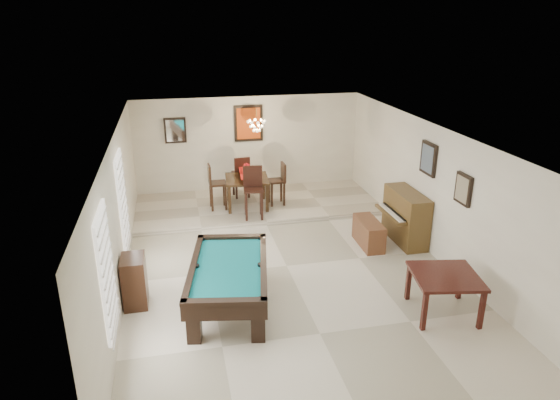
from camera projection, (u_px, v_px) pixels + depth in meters
name	position (u px, v px, depth m)	size (l,w,h in m)	color
ground_plane	(287.00, 266.00, 9.70)	(6.00, 9.00, 0.02)	beige
wall_back	(249.00, 145.00, 13.36)	(6.00, 0.04, 2.60)	silver
wall_front	(387.00, 356.00, 5.12)	(6.00, 0.04, 2.60)	silver
wall_left	(119.00, 217.00, 8.63)	(0.04, 9.00, 2.60)	silver
wall_right	(435.00, 192.00, 9.84)	(0.04, 9.00, 2.60)	silver
ceiling	(287.00, 135.00, 8.79)	(6.00, 9.00, 0.04)	white
dining_step	(258.00, 205.00, 12.65)	(6.00, 2.50, 0.12)	beige
window_left_front	(107.00, 271.00, 6.59)	(0.06, 1.00, 1.70)	white
window_left_rear	(122.00, 199.00, 9.15)	(0.06, 1.00, 1.70)	white
pool_table	(229.00, 287.00, 8.21)	(1.23, 2.28, 0.76)	black
square_table	(443.00, 294.00, 8.05)	(1.02, 1.02, 0.71)	black
upright_piano	(400.00, 217.00, 10.57)	(0.74, 1.33, 1.11)	brown
piano_bench	(369.00, 233.00, 10.47)	(0.39, 1.00, 0.56)	brown
apothecary_chest	(134.00, 281.00, 8.28)	(0.38, 0.58, 0.86)	black
dining_table	(247.00, 190.00, 12.25)	(1.03, 1.03, 0.85)	black
flower_vase	(247.00, 168.00, 12.06)	(0.15, 0.15, 0.26)	red
dining_chair_south	(253.00, 193.00, 11.48)	(0.45, 0.45, 1.20)	black
dining_chair_north	(241.00, 176.00, 12.87)	(0.40, 0.40, 1.09)	black
dining_chair_west	(218.00, 187.00, 12.05)	(0.41, 0.41, 1.11)	black
dining_chair_east	(276.00, 184.00, 12.34)	(0.39, 0.39, 1.05)	black
chandelier	(257.00, 121.00, 11.85)	(0.44, 0.44, 0.60)	#FFE5B2
back_painting	(248.00, 123.00, 13.11)	(0.75, 0.06, 0.95)	#D84C14
back_mirror	(175.00, 130.00, 12.76)	(0.55, 0.06, 0.65)	white
right_picture_upper	(429.00, 159.00, 9.90)	(0.06, 0.55, 0.65)	slate
right_picture_lower	(463.00, 189.00, 8.78)	(0.06, 0.45, 0.55)	gray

